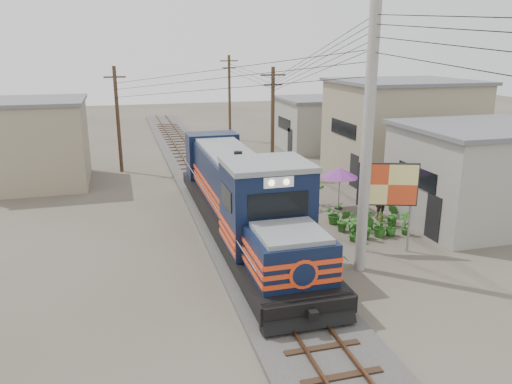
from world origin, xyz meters
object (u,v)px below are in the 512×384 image
object	(u,v)px
market_umbrella	(340,173)
vendor	(380,200)
billboard	(388,187)
locomotive	(242,198)

from	to	relation	value
market_umbrella	vendor	size ratio (longest dim) A/B	1.51
billboard	vendor	world-z (taller)	billboard
vendor	market_umbrella	bearing A→B (deg)	-66.25
locomotive	billboard	world-z (taller)	locomotive
locomotive	vendor	distance (m)	7.40
billboard	market_umbrella	world-z (taller)	billboard
locomotive	market_umbrella	world-z (taller)	locomotive
billboard	market_umbrella	size ratio (longest dim) A/B	1.44
vendor	billboard	bearing A→B (deg)	45.27
locomotive	billboard	size ratio (longest dim) A/B	4.44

